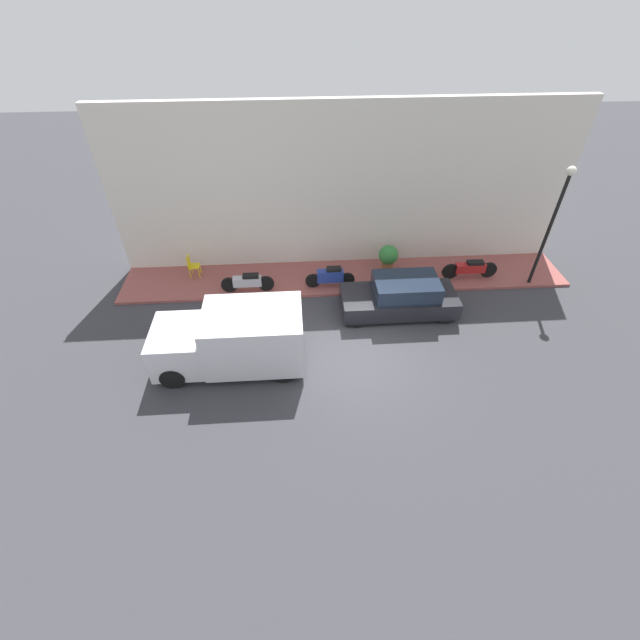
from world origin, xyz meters
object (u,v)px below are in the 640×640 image
Objects in this scene: parked_car at (401,297)px; delivery_van at (232,339)px; scooter_silver at (248,282)px; streetlamp at (555,214)px; motorcycle_red at (470,268)px; cafe_chair at (192,265)px; potted_plant at (388,257)px; motorcycle_blue at (330,276)px.

delivery_van reaches higher than parked_car.
streetlamp is (-0.16, -10.85, 2.48)m from scooter_silver.
streetlamp is at bearing -101.59° from motorcycle_red.
parked_car reaches higher than cafe_chair.
cafe_chair is (0.85, 10.81, 0.10)m from motorcycle_red.
parked_car is at bearing -108.98° from cafe_chair.
potted_plant reaches higher than motorcycle_red.
motorcycle_blue is 1.66× the size of potted_plant.
potted_plant is (2.48, -0.03, 0.10)m from parked_car.
motorcycle_blue is at bearing -41.58° from delivery_van.
motorcycle_red is 1.09× the size of scooter_silver.
cafe_chair is at bearing 22.67° from delivery_van.
motorcycle_blue is 5.49m from motorcycle_red.
delivery_van is at bearing 176.67° from scooter_silver.
parked_car reaches higher than potted_plant.
motorcycle_blue is 0.94× the size of scooter_silver.
streetlamp is (1.32, -5.41, 2.34)m from parked_car.
delivery_van is 5.02m from motorcycle_blue.
cafe_chair is (0.15, 7.69, -0.13)m from potted_plant.
motorcycle_blue is at bearing 56.05° from parked_car.
scooter_silver is at bearing -117.45° from cafe_chair.
parked_car reaches higher than scooter_silver.
streetlamp is at bearing -90.84° from scooter_silver.
parked_car is 5.64m from scooter_silver.
parked_car is 0.89× the size of streetlamp.
delivery_van is 3.97× the size of potted_plant.
motorcycle_red is 3.38m from streetlamp.
potted_plant is (1.00, -5.47, 0.24)m from scooter_silver.
scooter_silver is (3.65, -0.21, -0.48)m from delivery_van.
streetlamp is (3.49, -11.07, 1.99)m from delivery_van.
delivery_van is 9.66m from motorcycle_red.
streetlamp is at bearing -102.13° from potted_plant.
delivery_van is (-2.17, 5.66, 0.35)m from parked_car.
motorcycle_red is (1.79, -3.15, -0.12)m from parked_car.
scooter_silver is 0.44× the size of streetlamp.
delivery_van reaches higher than cafe_chair.
cafe_chair is (1.15, 2.22, 0.11)m from scooter_silver.
motorcycle_blue reaches higher than scooter_silver.
potted_plant is (0.69, 3.12, 0.23)m from motorcycle_red.
cafe_chair is at bearing 85.52° from motorcycle_red.
motorcycle_blue is (1.57, 2.34, -0.10)m from parked_car.
motorcycle_blue is 2.54m from potted_plant.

